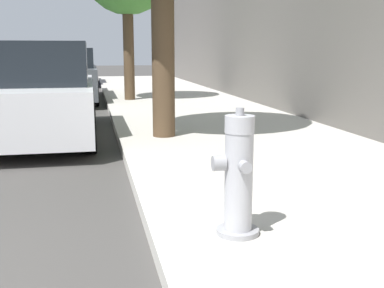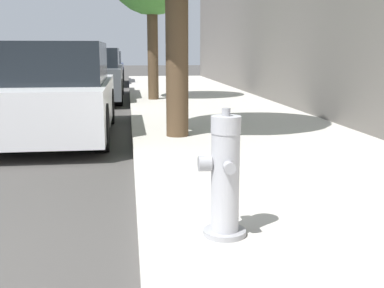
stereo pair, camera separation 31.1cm
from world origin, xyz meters
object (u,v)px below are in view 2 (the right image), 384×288
(parked_car_mid, at_px, (88,75))
(parked_car_far, at_px, (99,68))
(fire_hydrant, at_px, (225,178))
(parked_car_near, at_px, (54,93))

(parked_car_mid, relative_size, parked_car_far, 1.14)
(fire_hydrant, height_order, parked_car_far, parked_car_far)
(parked_car_near, xyz_separation_m, parked_car_mid, (0.06, 5.56, -0.01))
(parked_car_mid, bearing_deg, parked_car_near, -90.59)
(fire_hydrant, distance_m, parked_car_near, 4.89)
(parked_car_near, height_order, parked_car_far, parked_car_near)
(fire_hydrant, bearing_deg, parked_car_far, 95.97)
(parked_car_mid, xyz_separation_m, parked_car_far, (-0.03, 5.96, -0.05))
(fire_hydrant, distance_m, parked_car_mid, 10.27)
(parked_car_near, bearing_deg, fire_hydrant, -69.50)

